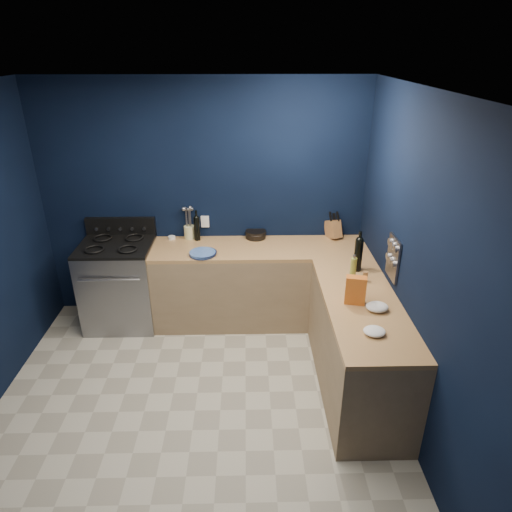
{
  "coord_description": "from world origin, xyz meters",
  "views": [
    {
      "loc": [
        0.46,
        -2.97,
        2.88
      ],
      "look_at": [
        0.55,
        1.0,
        1.0
      ],
      "focal_mm": 31.74,
      "sensor_mm": 36.0,
      "label": 1
    }
  ],
  "objects_px": {
    "gas_range": "(121,285)",
    "utensil_crock": "(189,232)",
    "plate_stack": "(203,253)",
    "knife_block": "(333,229)",
    "crouton_bag": "(355,290)"
  },
  "relations": [
    {
      "from": "knife_block",
      "to": "gas_range",
      "type": "bearing_deg",
      "value": 162.26
    },
    {
      "from": "crouton_bag",
      "to": "plate_stack",
      "type": "bearing_deg",
      "value": 156.34
    },
    {
      "from": "plate_stack",
      "to": "utensil_crock",
      "type": "height_order",
      "value": "utensil_crock"
    },
    {
      "from": "gas_range",
      "to": "crouton_bag",
      "type": "distance_m",
      "value": 2.62
    },
    {
      "from": "utensil_crock",
      "to": "knife_block",
      "type": "xyz_separation_m",
      "value": [
        1.6,
        -0.0,
        0.03
      ]
    },
    {
      "from": "gas_range",
      "to": "utensil_crock",
      "type": "relative_size",
      "value": 6.27
    },
    {
      "from": "utensil_crock",
      "to": "crouton_bag",
      "type": "relative_size",
      "value": 0.6
    },
    {
      "from": "crouton_bag",
      "to": "gas_range",
      "type": "bearing_deg",
      "value": 165.59
    },
    {
      "from": "gas_range",
      "to": "plate_stack",
      "type": "height_order",
      "value": "plate_stack"
    },
    {
      "from": "crouton_bag",
      "to": "knife_block",
      "type": "bearing_deg",
      "value": 99.58
    },
    {
      "from": "knife_block",
      "to": "crouton_bag",
      "type": "bearing_deg",
      "value": -116.87
    },
    {
      "from": "gas_range",
      "to": "plate_stack",
      "type": "distance_m",
      "value": 1.06
    },
    {
      "from": "plate_stack",
      "to": "utensil_crock",
      "type": "bearing_deg",
      "value": 112.14
    },
    {
      "from": "plate_stack",
      "to": "knife_block",
      "type": "relative_size",
      "value": 1.35
    },
    {
      "from": "gas_range",
      "to": "utensil_crock",
      "type": "bearing_deg",
      "value": 19.63
    }
  ]
}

